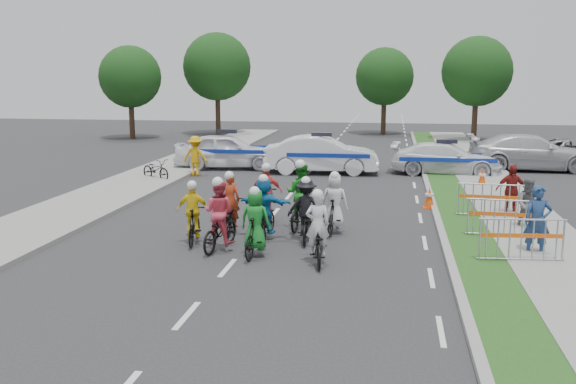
% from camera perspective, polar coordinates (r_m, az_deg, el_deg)
% --- Properties ---
extents(ground, '(90.00, 90.00, 0.00)m').
position_cam_1_polar(ground, '(14.96, -5.39, -6.74)').
color(ground, '#28282B').
rests_on(ground, ground).
extents(curb_right, '(0.20, 60.00, 0.12)m').
position_cam_1_polar(curb_right, '(19.36, 13.28, -2.80)').
color(curb_right, gray).
rests_on(curb_right, ground).
extents(grass_strip, '(1.20, 60.00, 0.11)m').
position_cam_1_polar(grass_strip, '(19.43, 15.34, -2.87)').
color(grass_strip, '#194917').
rests_on(grass_strip, ground).
extents(sidewalk_right, '(2.40, 60.00, 0.13)m').
position_cam_1_polar(sidewalk_right, '(19.71, 20.55, -2.95)').
color(sidewalk_right, gray).
rests_on(sidewalk_right, ground).
extents(sidewalk_left, '(3.00, 60.00, 0.13)m').
position_cam_1_polar(sidewalk_left, '(21.82, -18.74, -1.58)').
color(sidewalk_left, gray).
rests_on(sidewalk_left, ground).
extents(rider_0, '(0.88, 1.84, 1.80)m').
position_cam_1_polar(rider_0, '(15.13, 2.65, -4.16)').
color(rider_0, black).
rests_on(rider_0, ground).
extents(rider_1, '(0.78, 1.71, 1.75)m').
position_cam_1_polar(rider_1, '(15.68, -2.90, -3.29)').
color(rider_1, black).
rests_on(rider_1, ground).
extents(rider_2, '(0.96, 1.94, 1.89)m').
position_cam_1_polar(rider_2, '(16.34, -6.12, -2.72)').
color(rider_2, black).
rests_on(rider_2, ground).
extents(rider_3, '(0.90, 1.67, 1.70)m').
position_cam_1_polar(rider_3, '(16.99, -8.38, -2.40)').
color(rider_3, black).
rests_on(rider_3, ground).
extents(rider_4, '(1.01, 1.77, 1.77)m').
position_cam_1_polar(rider_4, '(17.06, 1.61, -2.13)').
color(rider_4, black).
rests_on(rider_4, ground).
extents(rider_5, '(1.47, 1.75, 1.79)m').
position_cam_1_polar(rider_5, '(17.30, -2.14, -1.74)').
color(rider_5, black).
rests_on(rider_5, ground).
extents(rider_6, '(0.79, 1.79, 1.77)m').
position_cam_1_polar(rider_6, '(18.06, -5.12, -1.80)').
color(rider_6, black).
rests_on(rider_6, ground).
extents(rider_7, '(0.79, 1.73, 1.77)m').
position_cam_1_polar(rider_7, '(17.96, 4.16, -1.51)').
color(rider_7, black).
rests_on(rider_7, ground).
extents(rider_8, '(0.93, 2.05, 2.02)m').
position_cam_1_polar(rider_8, '(18.50, 1.12, -0.97)').
color(rider_8, black).
rests_on(rider_8, ground).
extents(rider_9, '(0.95, 1.78, 1.84)m').
position_cam_1_polar(rider_9, '(19.09, -1.89, -0.72)').
color(rider_9, black).
rests_on(rider_9, ground).
extents(police_car_0, '(5.13, 2.68, 1.67)m').
position_cam_1_polar(police_car_0, '(30.38, -5.42, 3.67)').
color(police_car_0, white).
rests_on(police_car_0, ground).
extents(police_car_1, '(5.18, 2.11, 1.67)m').
position_cam_1_polar(police_car_1, '(28.80, 3.00, 3.33)').
color(police_car_1, white).
rests_on(police_car_1, ground).
extents(police_car_2, '(4.95, 2.37, 1.39)m').
position_cam_1_polar(police_car_2, '(29.28, 13.87, 2.89)').
color(police_car_2, white).
rests_on(police_car_2, ground).
extents(civilian_sedan, '(5.75, 2.43, 1.65)m').
position_cam_1_polar(civilian_sedan, '(31.72, 20.77, 3.31)').
color(civilian_sedan, silver).
rests_on(civilian_sedan, ground).
extents(spectator_0, '(0.65, 0.44, 1.76)m').
position_cam_1_polar(spectator_0, '(16.73, 21.31, -2.45)').
color(spectator_0, navy).
rests_on(spectator_0, ground).
extents(spectator_1, '(0.82, 0.68, 1.53)m').
position_cam_1_polar(spectator_1, '(19.34, 20.64, -1.08)').
color(spectator_1, '#5E5E63').
rests_on(spectator_1, ground).
extents(spectator_2, '(0.99, 0.49, 1.63)m').
position_cam_1_polar(spectator_2, '(21.24, 19.21, 0.13)').
color(spectator_2, maroon).
rests_on(spectator_2, ground).
extents(marshal_hiviz, '(1.18, 0.74, 1.74)m').
position_cam_1_polar(marshal_hiviz, '(28.29, -8.22, 3.18)').
color(marshal_hiviz, '#D69A0B').
rests_on(marshal_hiviz, ground).
extents(barrier_0, '(2.04, 0.68, 1.12)m').
position_cam_1_polar(barrier_0, '(15.90, 20.02, -4.20)').
color(barrier_0, '#A5A8AD').
rests_on(barrier_0, ground).
extents(barrier_1, '(2.03, 0.64, 1.12)m').
position_cam_1_polar(barrier_1, '(18.11, 18.69, -2.38)').
color(barrier_1, '#A5A8AD').
rests_on(barrier_1, ground).
extents(barrier_2, '(2.02, 0.61, 1.12)m').
position_cam_1_polar(barrier_2, '(20.52, 17.59, -0.84)').
color(barrier_2, '#A5A8AD').
rests_on(barrier_2, ground).
extents(cone_0, '(0.40, 0.40, 0.70)m').
position_cam_1_polar(cone_0, '(21.84, 12.45, -0.52)').
color(cone_0, '#F24C0C').
rests_on(cone_0, ground).
extents(cone_1, '(0.40, 0.40, 0.70)m').
position_cam_1_polar(cone_1, '(26.65, 16.87, 1.24)').
color(cone_1, '#F24C0C').
rests_on(cone_1, ground).
extents(parked_bike, '(1.75, 1.42, 0.90)m').
position_cam_1_polar(parked_bike, '(27.51, -11.67, 1.98)').
color(parked_bike, black).
rests_on(parked_bike, ground).
extents(tree_0, '(4.20, 4.20, 6.30)m').
position_cam_1_polar(tree_0, '(45.39, -13.87, 9.90)').
color(tree_0, '#382619').
rests_on(tree_0, ground).
extents(tree_1, '(4.55, 4.55, 6.82)m').
position_cam_1_polar(tree_1, '(44.14, 16.46, 10.23)').
color(tree_1, '#382619').
rests_on(tree_1, ground).
extents(tree_3, '(4.90, 4.90, 7.35)m').
position_cam_1_polar(tree_3, '(47.53, -6.33, 11.00)').
color(tree_3, '#382619').
rests_on(tree_3, ground).
extents(tree_4, '(4.20, 4.20, 6.30)m').
position_cam_1_polar(tree_4, '(47.82, 8.58, 10.10)').
color(tree_4, '#382619').
rests_on(tree_4, ground).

